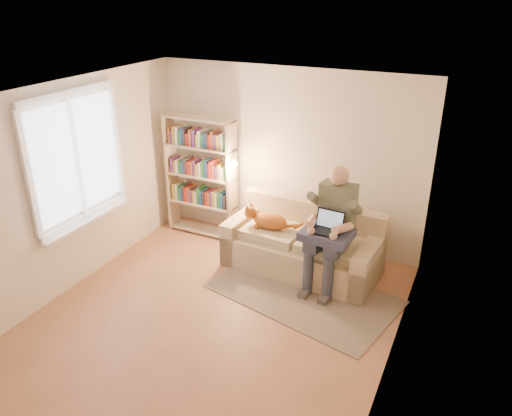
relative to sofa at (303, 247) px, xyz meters
The scene contains 14 objects.
floor 1.68m from the sofa, 109.11° to the right, with size 4.50×4.50×0.00m, color #996245.
ceiling 2.81m from the sofa, 109.11° to the right, with size 4.00×4.50×0.02m, color white.
wall_left 3.13m from the sofa, 148.52° to the right, with size 0.02×4.50×2.60m, color silver.
wall_right 2.35m from the sofa, 46.77° to the right, with size 0.02×4.50×2.60m, color silver.
wall_back 1.32m from the sofa, 127.75° to the left, with size 4.00×0.02×2.60m, color silver.
wall_front 3.97m from the sofa, 98.06° to the right, with size 4.00×0.02×2.60m, color silver.
window 3.02m from the sofa, 151.41° to the right, with size 0.12×1.52×1.69m.
sofa is the anchor object (origin of this frame).
person 0.73m from the sofa, 23.47° to the right, with size 0.50×0.75×1.57m.
cat 0.63m from the sofa, 169.51° to the right, with size 0.75×0.29×0.27m.
blanket 0.75m from the sofa, 37.00° to the right, with size 0.61×0.50×0.10m, color #2C334D.
laptop 0.82m from the sofa, 36.00° to the right, with size 0.38×0.33×0.30m.
bookshelf 1.96m from the sofa, 169.10° to the left, with size 1.23×0.35×1.87m.
rug 0.73m from the sofa, 68.18° to the right, with size 2.26×1.34×0.01m, color gray.
Camera 1 is at (2.51, -4.12, 3.59)m, focal length 35.00 mm.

